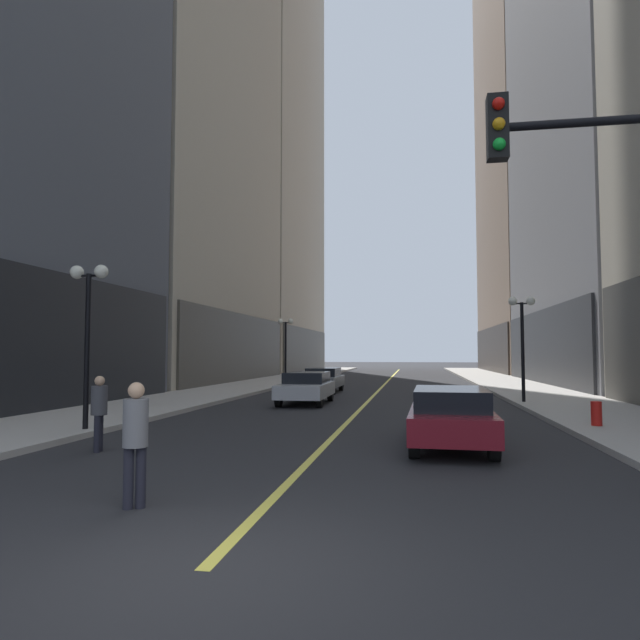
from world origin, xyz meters
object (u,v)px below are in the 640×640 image
(street_lamp_left_near, at_px, (88,309))
(pedestrian_with_orange_bag, at_px, (99,408))
(street_lamp_right_mid, at_px, (522,325))
(car_silver, at_px, (306,387))
(car_maroon, at_px, (451,415))
(fire_hydrant_right, at_px, (597,416))
(street_lamp_left_far, at_px, (286,336))
(pedestrian_in_grey_suit, at_px, (135,434))
(car_grey, at_px, (323,379))

(street_lamp_left_near, bearing_deg, pedestrian_with_orange_bag, -52.70)
(street_lamp_right_mid, bearing_deg, car_silver, -174.78)
(car_maroon, bearing_deg, fire_hydrant_right, 39.02)
(street_lamp_left_near, relative_size, fire_hydrant_right, 5.54)
(fire_hydrant_right, bearing_deg, street_lamp_right_mid, 93.75)
(street_lamp_left_far, height_order, street_lamp_right_mid, same)
(pedestrian_with_orange_bag, bearing_deg, street_lamp_left_near, 127.30)
(pedestrian_with_orange_bag, bearing_deg, fire_hydrant_right, 24.28)
(car_silver, distance_m, street_lamp_left_far, 14.04)
(car_silver, height_order, pedestrian_in_grey_suit, pedestrian_in_grey_suit)
(pedestrian_with_orange_bag, height_order, street_lamp_left_near, street_lamp_left_near)
(car_silver, height_order, pedestrian_with_orange_bag, pedestrian_with_orange_bag)
(street_lamp_left_near, distance_m, street_lamp_right_mid, 16.58)
(car_grey, height_order, street_lamp_left_far, street_lamp_left_far)
(pedestrian_with_orange_bag, relative_size, fire_hydrant_right, 2.02)
(street_lamp_left_near, xyz_separation_m, fire_hydrant_right, (13.30, 2.91, -2.86))
(car_maroon, bearing_deg, street_lamp_left_far, 111.59)
(pedestrian_in_grey_suit, bearing_deg, pedestrian_with_orange_bag, 126.33)
(pedestrian_with_orange_bag, relative_size, pedestrian_in_grey_suit, 0.95)
(car_maroon, relative_size, fire_hydrant_right, 6.02)
(car_silver, distance_m, car_grey, 7.02)
(street_lamp_left_near, relative_size, street_lamp_right_mid, 1.00)
(car_grey, distance_m, street_lamp_left_far, 7.60)
(street_lamp_right_mid, bearing_deg, street_lamp_left_far, 135.86)
(pedestrian_with_orange_bag, relative_size, street_lamp_right_mid, 0.37)
(car_grey, relative_size, pedestrian_with_orange_bag, 2.78)
(car_grey, bearing_deg, street_lamp_right_mid, -33.77)
(pedestrian_in_grey_suit, relative_size, fire_hydrant_right, 2.13)
(car_silver, height_order, street_lamp_right_mid, street_lamp_right_mid)
(car_grey, bearing_deg, fire_hydrant_right, -54.75)
(car_grey, relative_size, fire_hydrant_right, 5.63)
(car_maroon, distance_m, street_lamp_left_near, 9.58)
(pedestrian_in_grey_suit, bearing_deg, car_maroon, 52.20)
(car_grey, bearing_deg, car_maroon, -71.58)
(street_lamp_left_far, bearing_deg, street_lamp_left_near, -90.00)
(street_lamp_right_mid, bearing_deg, car_maroon, -108.08)
(pedestrian_with_orange_bag, xyz_separation_m, street_lamp_right_mid, (11.05, 12.83, 2.32))
(car_maroon, bearing_deg, car_grey, 108.42)
(car_silver, xyz_separation_m, pedestrian_in_grey_suit, (0.71, -16.00, 0.27))
(pedestrian_with_orange_bag, xyz_separation_m, fire_hydrant_right, (11.55, 5.21, -0.54))
(car_silver, height_order, car_grey, same)
(fire_hydrant_right, bearing_deg, car_maroon, -140.98)
(street_lamp_right_mid, relative_size, fire_hydrant_right, 5.54)
(car_silver, xyz_separation_m, street_lamp_right_mid, (8.84, 0.81, 2.54))
(car_silver, bearing_deg, car_maroon, -62.46)
(car_grey, height_order, pedestrian_with_orange_bag, pedestrian_with_orange_bag)
(car_silver, bearing_deg, pedestrian_in_grey_suit, -87.47)
(pedestrian_in_grey_suit, bearing_deg, street_lamp_right_mid, 64.18)
(car_silver, bearing_deg, street_lamp_left_near, -112.16)
(street_lamp_right_mid, height_order, fire_hydrant_right, street_lamp_right_mid)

